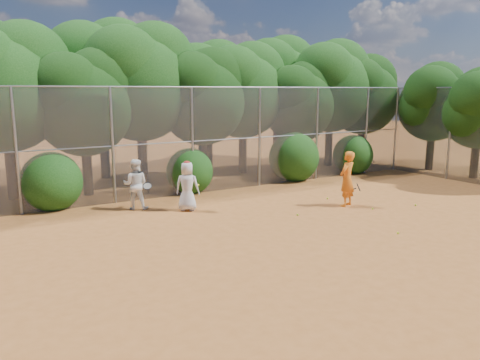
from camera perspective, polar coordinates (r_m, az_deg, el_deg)
ground at (r=13.55m, az=9.11°, el=-5.88°), size 80.00×80.00×0.00m
fence_back at (r=18.03m, az=-3.28°, el=5.05°), size 20.05×0.09×4.03m
fence_side at (r=22.54m, az=24.22°, el=5.27°), size 0.09×6.09×4.03m
tree_1 at (r=18.53m, az=-26.73°, el=10.63°), size 4.64×4.03×6.35m
tree_2 at (r=18.19m, az=-18.47°, el=9.40°), size 3.99×3.47×5.47m
tree_3 at (r=19.85m, az=-12.02°, el=12.14°), size 4.89×4.26×6.70m
tree_4 at (r=20.24m, az=-4.58°, el=10.50°), size 4.19×3.64×5.73m
tree_5 at (r=22.15m, az=0.41°, el=11.32°), size 4.51×3.92×6.17m
tree_6 at (r=22.73m, az=7.21°, el=9.76°), size 3.86×3.36×5.29m
tree_7 at (r=24.80m, az=11.06°, el=11.61°), size 4.77×4.14×6.53m
tree_8 at (r=25.95m, az=14.83°, el=10.38°), size 4.25×3.70×5.82m
tree_10 at (r=21.68m, az=-16.52°, el=12.42°), size 5.15×4.48×7.06m
tree_11 at (r=23.06m, az=-3.86°, el=11.56°), size 4.64×4.03×6.35m
tree_12 at (r=25.92m, az=4.63°, el=12.24°), size 5.02×4.37×6.88m
tree_13 at (r=24.84m, az=22.58°, el=9.11°), size 3.86×3.36×5.29m
tree_14 at (r=23.25m, az=27.19°, el=8.11°), size 3.61×3.14×4.94m
bush_0 at (r=16.65m, az=-22.00°, el=0.13°), size 2.00×2.00×2.00m
bush_1 at (r=18.07m, az=-6.16°, el=1.33°), size 1.80×1.80×1.80m
bush_2 at (r=20.59m, az=6.60°, el=3.05°), size 2.20×2.20×2.20m
bush_3 at (r=22.89m, az=13.60°, el=3.22°), size 1.90×1.90×1.90m
player_yellow at (r=16.18m, az=12.92°, el=0.14°), size 0.91×0.69×1.88m
player_teen at (r=15.31m, az=-6.44°, el=-0.73°), size 0.94×0.89×1.64m
player_white at (r=15.76m, az=-12.63°, el=-0.52°), size 1.02×0.95×1.67m
ball_0 at (r=16.06m, az=15.86°, el=-3.39°), size 0.07×0.07×0.07m
ball_1 at (r=17.22m, az=10.61°, el=-2.21°), size 0.07×0.07×0.07m
ball_2 at (r=13.60m, az=18.70°, el=-6.13°), size 0.07×0.07×0.07m
ball_3 at (r=17.04m, az=20.62°, el=-2.86°), size 0.07×0.07×0.07m
ball_4 at (r=14.83m, az=7.03°, el=-4.22°), size 0.07×0.07×0.07m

